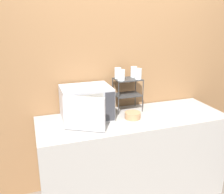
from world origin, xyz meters
TOP-DOWN VIEW (x-y plane):
  - wall_back at (0.00, 0.72)m, footprint 8.00×0.06m
  - counter at (0.00, 0.34)m, footprint 1.92×0.68m
  - microwave at (-0.46, 0.46)m, footprint 0.50×0.58m
  - dish_rack at (0.02, 0.55)m, footprint 0.28×0.20m
  - glass_front_left at (-0.07, 0.50)m, footprint 0.07×0.07m
  - glass_back_right at (0.11, 0.61)m, footprint 0.07×0.07m
  - glass_front_right at (0.11, 0.50)m, footprint 0.07×0.07m
  - glass_back_left at (-0.07, 0.60)m, footprint 0.07×0.07m
  - bowl at (-0.02, 0.32)m, footprint 0.16×0.16m

SIDE VIEW (x-z plane):
  - counter at x=0.00m, z-range 0.00..0.91m
  - bowl at x=-0.02m, z-range 0.91..0.98m
  - microwave at x=-0.46m, z-range 0.91..1.24m
  - dish_rack at x=0.02m, z-range 0.99..1.34m
  - wall_back at x=0.00m, z-range 0.00..2.60m
  - glass_front_left at x=-0.07m, z-range 1.27..1.38m
  - glass_back_right at x=0.11m, z-range 1.27..1.38m
  - glass_front_right at x=0.11m, z-range 1.27..1.38m
  - glass_back_left at x=-0.07m, z-range 1.27..1.38m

